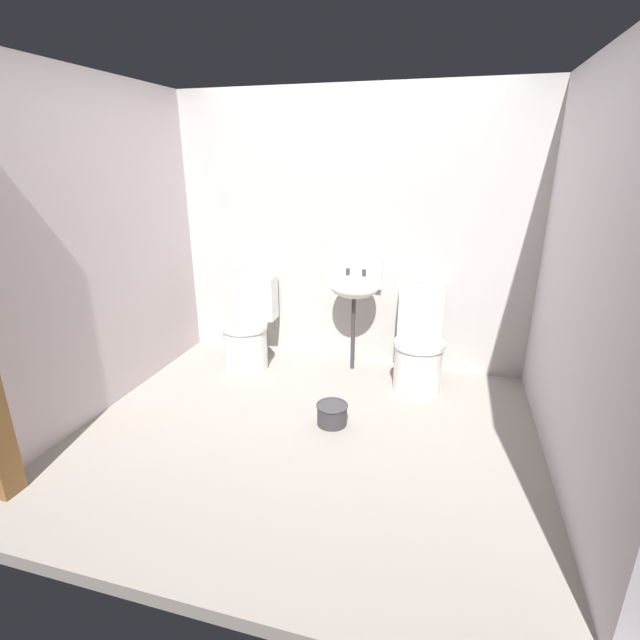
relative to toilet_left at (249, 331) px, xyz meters
The scene contains 8 objects.
ground_plane 1.26m from the toilet_left, 47.05° to the right, with size 3.48×2.87×0.08m, color gray.
wall_back 1.25m from the toilet_left, 25.97° to the left, with size 3.48×0.10×2.35m, color #B9B5B1.
wall_left 1.39m from the toilet_left, 134.46° to the right, with size 0.10×2.67×2.35m, color #BFAFB2.
wall_right 2.68m from the toilet_left, 17.98° to the right, with size 0.10×2.67×2.35m, color #BBB1B6.
toilet_left is the anchor object (origin of this frame).
toilet_right 1.50m from the toilet_left, ahead, with size 0.44×0.63×0.78m.
sink 1.03m from the toilet_left, 11.58° to the left, with size 0.42×0.35×0.99m.
bucket 1.27m from the toilet_left, 38.92° to the right, with size 0.23×0.23×0.16m.
Camera 1 is at (0.84, -2.69, 1.79)m, focal length 26.01 mm.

